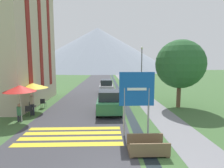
# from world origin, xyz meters

# --- Properties ---
(ground_plane) EXTENTS (160.00, 160.00, 0.00)m
(ground_plane) POSITION_xyz_m (0.00, 20.00, 0.00)
(ground_plane) COLOR #3D6033
(road) EXTENTS (6.40, 60.00, 0.01)m
(road) POSITION_xyz_m (-2.50, 30.00, 0.00)
(road) COLOR #38383D
(road) RESTS_ON ground_plane
(footpath) EXTENTS (2.20, 60.00, 0.01)m
(footpath) POSITION_xyz_m (3.60, 30.00, 0.00)
(footpath) COLOR slate
(footpath) RESTS_ON ground_plane
(drainage_channel) EXTENTS (0.60, 60.00, 0.00)m
(drainage_channel) POSITION_xyz_m (1.20, 30.00, 0.00)
(drainage_channel) COLOR black
(drainage_channel) RESTS_ON ground_plane
(crosswalk_marking) EXTENTS (5.44, 2.54, 0.01)m
(crosswalk_marking) POSITION_xyz_m (-2.50, 3.78, 0.01)
(crosswalk_marking) COLOR yellow
(crosswalk_marking) RESTS_ON ground_plane
(mountain_distant) EXTENTS (83.26, 83.26, 23.89)m
(mountain_distant) POSITION_xyz_m (-5.47, 95.68, 11.94)
(mountain_distant) COLOR gray
(mountain_distant) RESTS_ON ground_plane
(hotel_building) EXTENTS (5.38, 9.95, 12.56)m
(hotel_building) POSITION_xyz_m (-9.40, 12.00, 6.73)
(hotel_building) COLOR #BCAD93
(hotel_building) RESTS_ON ground_plane
(road_sign) EXTENTS (1.86, 0.11, 3.48)m
(road_sign) POSITION_xyz_m (1.00, 3.64, 2.28)
(road_sign) COLOR gray
(road_sign) RESTS_ON ground_plane
(footbridge) EXTENTS (1.70, 1.10, 0.65)m
(footbridge) POSITION_xyz_m (1.20, 1.87, 0.23)
(footbridge) COLOR brown
(footbridge) RESTS_ON ground_plane
(parked_car_near) EXTENTS (1.95, 3.81, 1.82)m
(parked_car_near) POSITION_xyz_m (-0.40, 8.18, 0.91)
(parked_car_near) COLOR #28663D
(parked_car_near) RESTS_ON ground_plane
(parked_car_far) EXTENTS (1.80, 4.21, 1.82)m
(parked_car_far) POSITION_xyz_m (-0.61, 17.54, 0.91)
(parked_car_far) COLOR #B2B2B7
(parked_car_far) RESTS_ON ground_plane
(cafe_chair_middle) EXTENTS (0.40, 0.40, 0.85)m
(cafe_chair_middle) POSITION_xyz_m (-6.62, 8.63, 0.51)
(cafe_chair_middle) COLOR #232328
(cafe_chair_middle) RESTS_ON ground_plane
(cafe_chair_near_right) EXTENTS (0.40, 0.40, 0.85)m
(cafe_chair_near_right) POSITION_xyz_m (-6.34, 7.32, 0.51)
(cafe_chair_near_right) COLOR #232328
(cafe_chair_near_right) RESTS_ON ground_plane
(cafe_chair_far_left) EXTENTS (0.40, 0.40, 0.85)m
(cafe_chair_far_left) POSITION_xyz_m (-6.21, 9.86, 0.51)
(cafe_chair_far_left) COLOR #232328
(cafe_chair_far_left) RESTS_ON ground_plane
(cafe_umbrella_front_red) EXTENTS (2.07, 2.07, 2.49)m
(cafe_umbrella_front_red) POSITION_xyz_m (-6.34, 6.21, 2.27)
(cafe_umbrella_front_red) COLOR #B7B2A8
(cafe_umbrella_front_red) RESTS_ON ground_plane
(cafe_umbrella_middle_yellow) EXTENTS (2.36, 2.36, 2.33)m
(cafe_umbrella_middle_yellow) POSITION_xyz_m (-6.60, 8.90, 2.13)
(cafe_umbrella_middle_yellow) COLOR #B7B2A8
(cafe_umbrella_middle_yellow) RESTS_ON ground_plane
(person_seated_far) EXTENTS (0.32, 0.32, 1.24)m
(person_seated_far) POSITION_xyz_m (-6.48, 6.25, 0.69)
(person_seated_far) COLOR #282833
(person_seated_far) RESTS_ON ground_plane
(person_standing_terrace) EXTENTS (0.32, 0.32, 1.65)m
(person_standing_terrace) POSITION_xyz_m (-6.23, 7.68, 0.96)
(person_standing_terrace) COLOR #282833
(person_standing_terrace) RESTS_ON ground_plane
(streetlamp) EXTENTS (0.28, 0.28, 5.89)m
(streetlamp) POSITION_xyz_m (3.62, 15.40, 3.44)
(streetlamp) COLOR #515156
(streetlamp) RESTS_ON ground_plane
(tree_by_path) EXTENTS (4.26, 4.26, 6.00)m
(tree_by_path) POSITION_xyz_m (5.89, 9.83, 3.86)
(tree_by_path) COLOR brown
(tree_by_path) RESTS_ON ground_plane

